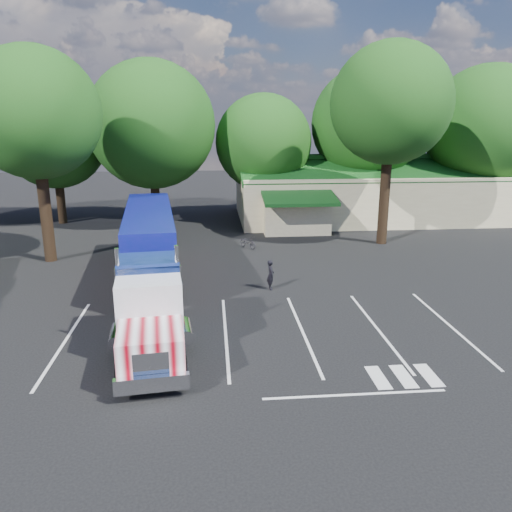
{
  "coord_description": "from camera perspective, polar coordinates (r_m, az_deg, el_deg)",
  "views": [
    {
      "loc": [
        -0.45,
        -24.91,
        8.6
      ],
      "look_at": [
        1.68,
        -1.28,
        2.0
      ],
      "focal_mm": 35.0,
      "sensor_mm": 36.0,
      "label": 1
    }
  ],
  "objects": [
    {
      "name": "tree_near_left",
      "position": [
        32.5,
        -23.99,
        14.63
      ],
      "size": [
        7.6,
        7.6,
        12.65
      ],
      "color": "black",
      "rests_on": "ground"
    },
    {
      "name": "tree_row_f",
      "position": [
        47.85,
        24.89,
        13.19
      ],
      "size": [
        10.4,
        10.4,
        13.0
      ],
      "color": "black",
      "rests_on": "ground"
    },
    {
      "name": "silver_sedan",
      "position": [
        41.4,
        11.52,
        4.3
      ],
      "size": [
        4.8,
        3.43,
        1.5
      ],
      "primitive_type": "imported",
      "rotation": [
        0.0,
        0.0,
        1.12
      ],
      "color": "#999CA0",
      "rests_on": "ground"
    },
    {
      "name": "woman",
      "position": [
        25.72,
        1.68,
        -2.15
      ],
      "size": [
        0.41,
        0.6,
        1.57
      ],
      "primitive_type": "imported",
      "rotation": [
        0.0,
        0.0,
        1.64
      ],
      "color": "black",
      "rests_on": "ground"
    },
    {
      "name": "tree_row_e",
      "position": [
        44.97,
        12.66,
        14.53
      ],
      "size": [
        9.6,
        9.6,
        12.9
      ],
      "color": "black",
      "rests_on": "ground"
    },
    {
      "name": "tree_near_right",
      "position": [
        35.49,
        15.16,
        16.42
      ],
      "size": [
        8.0,
        8.0,
        13.5
      ],
      "color": "black",
      "rests_on": "ground"
    },
    {
      "name": "tree_row_c",
      "position": [
        41.36,
        -11.85,
        14.45
      ],
      "size": [
        10.0,
        10.0,
        13.05
      ],
      "color": "black",
      "rests_on": "ground"
    },
    {
      "name": "bicycle",
      "position": [
        33.99,
        -0.93,
        1.61
      ],
      "size": [
        1.36,
        1.6,
        0.83
      ],
      "primitive_type": "imported",
      "rotation": [
        0.0,
        0.0,
        0.62
      ],
      "color": "black",
      "rests_on": "ground"
    },
    {
      "name": "semi_truck",
      "position": [
        25.44,
        -12.05,
        0.79
      ],
      "size": [
        4.53,
        19.29,
        4.01
      ],
      "rotation": [
        0.0,
        0.0,
        0.11
      ],
      "color": "black",
      "rests_on": "ground"
    },
    {
      "name": "tree_row_d",
      "position": [
        42.69,
        0.86,
        12.84
      ],
      "size": [
        8.0,
        8.0,
        10.6
      ],
      "color": "black",
      "rests_on": "ground"
    },
    {
      "name": "event_hall",
      "position": [
        45.46,
        13.19,
        7.06
      ],
      "size": [
        24.2,
        14.12,
        5.55
      ],
      "color": "beige",
      "rests_on": "ground"
    },
    {
      "name": "tree_row_b",
      "position": [
        44.53,
        -22.07,
        12.56
      ],
      "size": [
        8.4,
        8.4,
        11.35
      ],
      "color": "black",
      "rests_on": "ground"
    },
    {
      "name": "ground",
      "position": [
        26.35,
        -3.9,
        -3.54
      ],
      "size": [
        120.0,
        120.0,
        0.0
      ],
      "primitive_type": "plane",
      "color": "black",
      "rests_on": "ground"
    }
  ]
}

